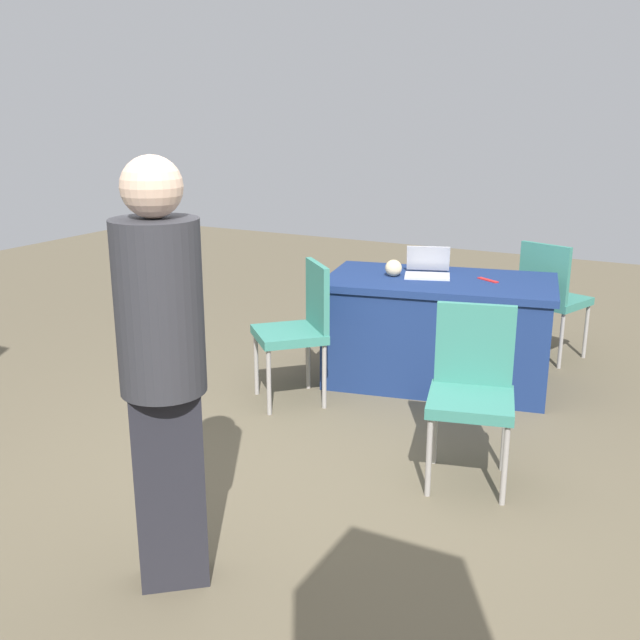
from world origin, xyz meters
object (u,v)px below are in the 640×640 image
(chair_tucked_right, at_px, (472,384))
(laptop_silver, at_px, (428,270))
(chair_by_pillar, at_px, (299,323))
(scissors_red, at_px, (488,280))
(person_attendee_standing, at_px, (162,358))
(chair_aisle, at_px, (551,293))
(table_foreground, at_px, (438,330))
(yarn_ball, at_px, (393,268))

(chair_tucked_right, distance_m, laptop_silver, 1.60)
(chair_by_pillar, xyz_separation_m, scissors_red, (-1.03, -0.90, 0.23))
(person_attendee_standing, bearing_deg, chair_by_pillar, 64.96)
(laptop_silver, distance_m, scissors_red, 0.44)
(chair_tucked_right, distance_m, chair_aisle, 2.22)
(laptop_silver, bearing_deg, table_foreground, 139.26)
(chair_aisle, bearing_deg, scissors_red, -91.35)
(chair_aisle, bearing_deg, chair_by_pillar, -108.51)
(table_foreground, relative_size, chair_aisle, 1.85)
(yarn_ball, height_order, scissors_red, yarn_ball)
(chair_by_pillar, distance_m, yarn_ball, 0.86)
(chair_aisle, xyz_separation_m, chair_by_pillar, (1.33, 1.68, 0.01))
(table_foreground, height_order, yarn_ball, yarn_ball)
(table_foreground, relative_size, yarn_ball, 14.56)
(person_attendee_standing, bearing_deg, table_foreground, 46.55)
(table_foreground, bearing_deg, chair_tucked_right, 115.74)
(table_foreground, height_order, chair_tucked_right, chair_tucked_right)
(chair_tucked_right, distance_m, scissors_red, 1.49)
(scissors_red, bearing_deg, person_attendee_standing, -68.86)
(yarn_ball, bearing_deg, laptop_silver, -148.97)
(chair_aisle, xyz_separation_m, scissors_red, (0.30, 0.78, 0.23))
(chair_tucked_right, xyz_separation_m, laptop_silver, (0.76, -1.38, 0.28))
(chair_by_pillar, bearing_deg, person_attendee_standing, 149.40)
(table_foreground, height_order, chair_aisle, chair_aisle)
(scissors_red, bearing_deg, chair_tucked_right, -46.24)
(table_foreground, bearing_deg, chair_by_pillar, 48.47)
(person_attendee_standing, distance_m, laptop_silver, 2.87)
(person_attendee_standing, relative_size, yarn_ball, 14.71)
(laptop_silver, bearing_deg, yarn_ball, 12.19)
(table_foreground, distance_m, person_attendee_standing, 2.89)
(chair_aisle, bearing_deg, person_attendee_standing, -82.50)
(table_foreground, distance_m, scissors_red, 0.51)
(yarn_ball, bearing_deg, person_attendee_standing, 93.07)
(chair_tucked_right, xyz_separation_m, scissors_red, (0.33, -1.44, 0.24))
(chair_aisle, distance_m, laptop_silver, 1.14)
(chair_tucked_right, bearing_deg, chair_aisle, -103.81)
(yarn_ball, bearing_deg, chair_tucked_right, 127.87)
(table_foreground, xyz_separation_m, scissors_red, (-0.32, -0.10, 0.39))
(chair_by_pillar, height_order, person_attendee_standing, person_attendee_standing)
(chair_by_pillar, relative_size, person_attendee_standing, 0.54)
(chair_aisle, relative_size, chair_by_pillar, 0.99)
(table_foreground, height_order, person_attendee_standing, person_attendee_standing)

